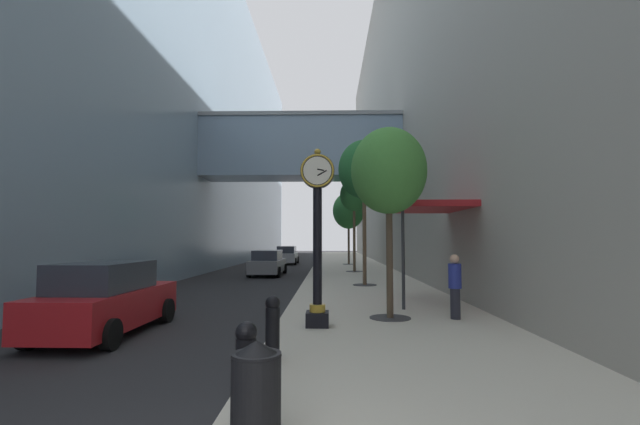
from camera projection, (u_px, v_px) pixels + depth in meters
ground_plane at (311, 272)px, 29.77m from camera, size 110.00×110.00×0.00m
sidewalk_right at (351, 268)px, 32.70m from camera, size 5.88×80.00×0.14m
building_block_left at (169, 105)px, 33.78m from camera, size 22.08×80.00×25.68m
building_block_right at (446, 96)px, 33.37m from camera, size 9.00×80.00×26.71m
street_clock at (317, 228)px, 10.53m from camera, size 0.84×0.55×4.35m
bollard_nearest at (246, 368)px, 5.06m from camera, size 0.26×0.26×1.13m
bollard_second at (273, 327)px, 7.41m from camera, size 0.26×0.26×1.13m
street_tree_near at (389, 172)px, 11.73m from camera, size 2.06×2.06×5.16m
street_tree_mid_near at (364, 170)px, 20.17m from camera, size 2.41×2.41×6.78m
street_tree_mid_far at (354, 196)px, 28.50m from camera, size 1.87×1.87×6.13m
street_tree_far at (349, 211)px, 36.83m from camera, size 2.71×2.71×6.14m
trash_bin at (256, 390)px, 4.44m from camera, size 0.53×0.53×1.05m
pedestrian_walking at (455, 285)px, 11.41m from camera, size 0.48×0.48×1.70m
storefront_awning at (426, 209)px, 14.69m from camera, size 2.40×3.60×3.30m
car_red_near at (106, 299)px, 10.15m from camera, size 1.96×4.33×1.71m
car_grey_mid at (268, 263)px, 26.87m from camera, size 2.03×4.69×1.58m
car_silver_far at (287, 255)px, 39.09m from camera, size 1.98×4.40×1.64m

